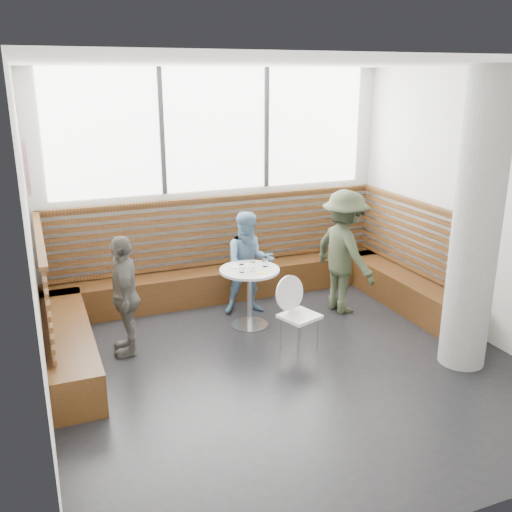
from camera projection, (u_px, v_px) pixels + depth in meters
name	position (u px, v px, depth m)	size (l,w,h in m)	color
room	(292.00, 227.00, 5.84)	(5.00, 5.00, 3.20)	silver
booth	(235.00, 282.00, 7.76)	(5.00, 2.50, 1.44)	#442811
concrete_column	(477.00, 224.00, 5.96)	(0.50, 0.50, 3.20)	gray
wall_art	(27.00, 168.00, 5.10)	(0.50, 0.50, 0.03)	white
cafe_table	(250.00, 285.00, 7.20)	(0.76, 0.76, 0.78)	silver
cafe_chair	(297.00, 308.00, 6.62)	(0.42, 0.41, 0.88)	white
adult_man	(344.00, 252.00, 7.61)	(1.08, 0.62, 1.67)	#39422C
child_back	(249.00, 263.00, 7.60)	(0.68, 0.53, 1.39)	#5F84A6
child_left	(125.00, 295.00, 6.47)	(0.83, 0.34, 1.41)	#5E5C55
plate_near	(237.00, 266.00, 7.20)	(0.19, 0.19, 0.01)	white
plate_far	(249.00, 266.00, 7.23)	(0.19, 0.19, 0.01)	white
glass_left	(242.00, 268.00, 7.00)	(0.06, 0.06, 0.10)	white
glass_mid	(253.00, 267.00, 7.04)	(0.07, 0.07, 0.11)	white
glass_right	(265.00, 262.00, 7.21)	(0.08, 0.08, 0.12)	white
menu_card	(260.00, 272.00, 7.00)	(0.20, 0.14, 0.00)	#A5C64C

